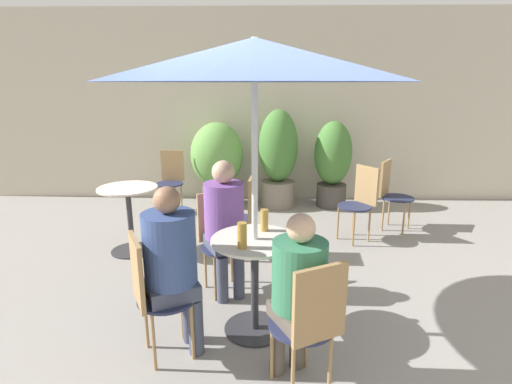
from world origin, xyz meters
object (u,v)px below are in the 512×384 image
object	(u,v)px
bistro_chair_2	(311,319)
umbrella	(255,60)
cafe_table_far	(129,209)
bistro_chair_5	(361,197)
bistro_chair_1	(152,288)
beer_glass_0	(242,235)
beer_glass_1	(264,220)
potted_plant_2	(333,161)
bistro_chair_4	(171,176)
bistro_chair_3	(391,189)
potted_plant_1	(278,157)
bistro_chair_6	(243,211)
potted_plant_0	(217,159)
seated_person_0	(225,218)
bistro_chair_0	(219,233)
seated_person_2	(298,285)
cafe_table_near	(255,270)
seated_person_1	(172,259)

from	to	relation	value
bistro_chair_2	umbrella	world-z (taller)	umbrella
cafe_table_far	bistro_chair_5	bearing A→B (deg)	9.31
bistro_chair_1	beer_glass_0	distance (m)	0.70
beer_glass_1	potted_plant_2	xyz separation A→B (m)	(1.04, 3.13, -0.13)
bistro_chair_4	bistro_chair_3	bearing A→B (deg)	-7.45
bistro_chair_1	bistro_chair_4	size ratio (longest dim) A/B	1.00
bistro_chair_2	potted_plant_1	distance (m)	3.97
bistro_chair_5	potted_plant_2	size ratio (longest dim) A/B	0.68
bistro_chair_4	bistro_chair_6	bearing A→B (deg)	-49.11
bistro_chair_4	beer_glass_0	size ratio (longest dim) A/B	4.90
potted_plant_1	potted_plant_2	xyz separation A→B (m)	(0.84, 0.03, -0.07)
beer_glass_1	potted_plant_0	xyz separation A→B (m)	(-0.75, 3.18, -0.11)
beer_glass_1	potted_plant_2	distance (m)	3.30
potted_plant_0	beer_glass_0	bearing A→B (deg)	-80.39
bistro_chair_1	beer_glass_1	world-z (taller)	beer_glass_1
potted_plant_2	potted_plant_1	bearing A→B (deg)	-178.04
seated_person_0	bistro_chair_0	bearing A→B (deg)	90.00
bistro_chair_2	seated_person_0	size ratio (longest dim) A/B	0.73
cafe_table_far	bistro_chair_6	world-z (taller)	bistro_chair_6
seated_person_0	potted_plant_2	bearing A→B (deg)	36.50
bistro_chair_1	seated_person_2	xyz separation A→B (m)	(0.96, -0.20, 0.14)
beer_glass_1	umbrella	xyz separation A→B (m)	(-0.07, -0.17, 1.17)
beer_glass_1	potted_plant_1	size ratio (longest dim) A/B	0.11
cafe_table_near	beer_glass_1	bearing A→B (deg)	68.01
seated_person_1	beer_glass_0	size ratio (longest dim) A/B	6.62
bistro_chair_5	seated_person_1	bearing A→B (deg)	-72.70
potted_plant_2	seated_person_1	bearing A→B (deg)	-114.84
bistro_chair_1	bistro_chair_2	xyz separation A→B (m)	(1.03, -0.34, 0.00)
bistro_chair_3	beer_glass_0	xyz separation A→B (m)	(-1.80, -2.48, 0.31)
bistro_chair_3	bistro_chair_2	bearing A→B (deg)	-171.57
cafe_table_far	beer_glass_0	world-z (taller)	beer_glass_0
cafe_table_far	beer_glass_1	distance (m)	2.04
cafe_table_far	bistro_chair_2	xyz separation A→B (m)	(1.80, -2.17, 0.03)
bistro_chair_1	seated_person_1	xyz separation A→B (m)	(0.13, 0.07, 0.18)
bistro_chair_0	bistro_chair_4	distance (m)	2.54
bistro_chair_2	potted_plant_1	size ratio (longest dim) A/B	0.61
bistro_chair_2	potted_plant_0	xyz separation A→B (m)	(-1.02, 4.04, 0.20)
bistro_chair_2	bistro_chair_6	distance (m)	2.11
bistro_chair_2	bistro_chair_5	xyz separation A→B (m)	(0.89, 2.61, 0.00)
bistro_chair_0	bistro_chair_4	world-z (taller)	same
potted_plant_1	beer_glass_0	bearing A→B (deg)	-95.85
seated_person_0	potted_plant_1	xyz separation A→B (m)	(0.55, 2.73, 0.06)
potted_plant_0	bistro_chair_0	bearing A→B (deg)	-82.89
potted_plant_1	seated_person_2	bearing A→B (deg)	-89.91
bistro_chair_6	bistro_chair_1	bearing A→B (deg)	-11.90
bistro_chair_3	seated_person_0	distance (m)	2.67
bistro_chair_1	beer_glass_0	bearing A→B (deg)	-100.41
cafe_table_near	seated_person_1	bearing A→B (deg)	-153.22
bistro_chair_0	bistro_chair_2	size ratio (longest dim) A/B	1.00
bistro_chair_0	seated_person_2	bearing A→B (deg)	-90.00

